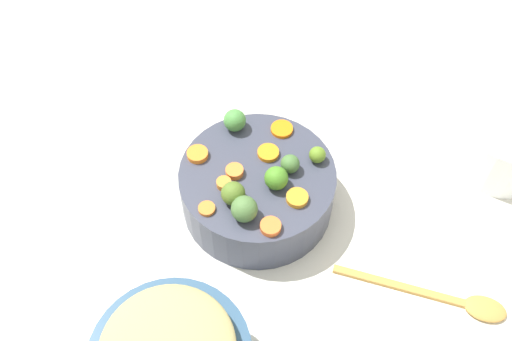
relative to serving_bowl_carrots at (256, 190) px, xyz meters
name	(u,v)px	position (x,y,z in m)	size (l,w,h in m)	color
tabletop	(250,206)	(0.01, 0.00, -0.06)	(2.40, 2.40, 0.02)	silver
serving_bowl_carrots	(256,190)	(0.00, 0.00, 0.00)	(0.26, 0.26, 0.09)	#393D4E
carrot_slice_0	(222,183)	(0.05, 0.02, 0.05)	(0.02, 0.02, 0.01)	orange
carrot_slice_1	(296,198)	(-0.06, 0.05, 0.05)	(0.04, 0.04, 0.01)	orange
carrot_slice_2	(233,170)	(0.04, -0.01, 0.05)	(0.03, 0.03, 0.01)	orange
carrot_slice_3	(269,227)	(-0.02, 0.10, 0.05)	(0.03, 0.03, 0.01)	orange
carrot_slice_4	(280,129)	(-0.04, -0.09, 0.05)	(0.04, 0.04, 0.01)	orange
carrot_slice_5	(196,154)	(0.10, -0.04, 0.05)	(0.04, 0.04, 0.01)	orange
carrot_slice_6	(267,153)	(-0.02, -0.04, 0.05)	(0.04, 0.04, 0.01)	orange
carrot_slice_7	(205,209)	(0.08, 0.07, 0.05)	(0.03, 0.03, 0.01)	orange
brussels_sprout_0	(275,178)	(-0.03, 0.02, 0.07)	(0.04, 0.04, 0.04)	#448223
brussels_sprout_1	(316,155)	(-0.10, -0.03, 0.06)	(0.03, 0.03, 0.03)	#5B8124
brussels_sprout_2	(243,209)	(0.02, 0.08, 0.07)	(0.04, 0.04, 0.04)	#4A7039
brussels_sprout_3	(232,193)	(0.04, 0.05, 0.07)	(0.04, 0.04, 0.04)	#4E6B25
brussels_sprout_4	(233,120)	(0.04, -0.10, 0.07)	(0.04, 0.04, 0.04)	#45863E
brussels_sprout_5	(289,164)	(-0.05, -0.01, 0.06)	(0.03, 0.03, 0.03)	#426C34
wooden_spoon	(450,300)	(-0.31, 0.19, -0.04)	(0.27, 0.11, 0.01)	#BD8A40
casserole_dish	(504,141)	(-0.45, -0.10, 0.01)	(0.19, 0.19, 0.10)	white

